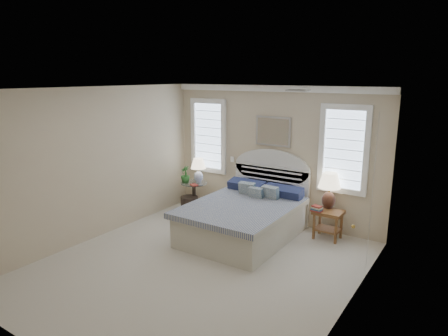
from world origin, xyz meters
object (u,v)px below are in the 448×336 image
side_table_left (194,193)px  lamp_left (198,168)px  nightstand_right (328,218)px  floor_pot (190,204)px  lamp_right (329,186)px  bed (246,216)px

side_table_left → lamp_left: lamp_left is taller
nightstand_right → floor_pot: nightstand_right is taller
side_table_left → lamp_right: (2.89, 0.25, 0.55)m
side_table_left → lamp_right: bearing=4.9°
side_table_left → floor_pot: (-0.03, -0.13, -0.21)m
side_table_left → lamp_left: bearing=57.8°
side_table_left → nightstand_right: side_table_left is taller
lamp_left → bed: bearing=-23.3°
nightstand_right → lamp_right: size_ratio=0.80×
nightstand_right → lamp_right: bearing=112.3°
nightstand_right → lamp_right: (-0.06, 0.15, 0.55)m
nightstand_right → lamp_left: (-2.89, -0.01, 0.57)m
bed → nightstand_right: size_ratio=4.29×
floor_pot → lamp_right: (2.91, 0.38, 0.76)m
floor_pot → lamp_right: lamp_right is taller
nightstand_right → floor_pot: 2.99m
bed → floor_pot: bed is taller
floor_pot → lamp_right: bearing=7.5°
bed → lamp_right: 1.60m
floor_pot → side_table_left: bearing=78.9°
side_table_left → nightstand_right: bearing=1.9°
lamp_left → lamp_right: (2.83, 0.16, -0.02)m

